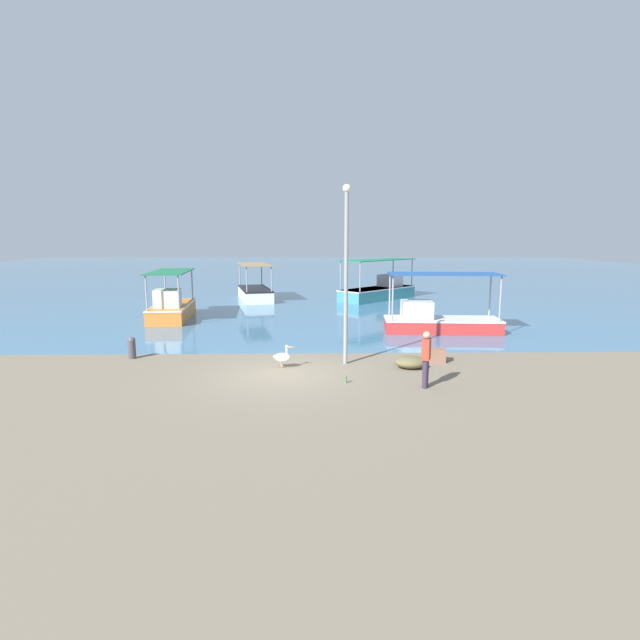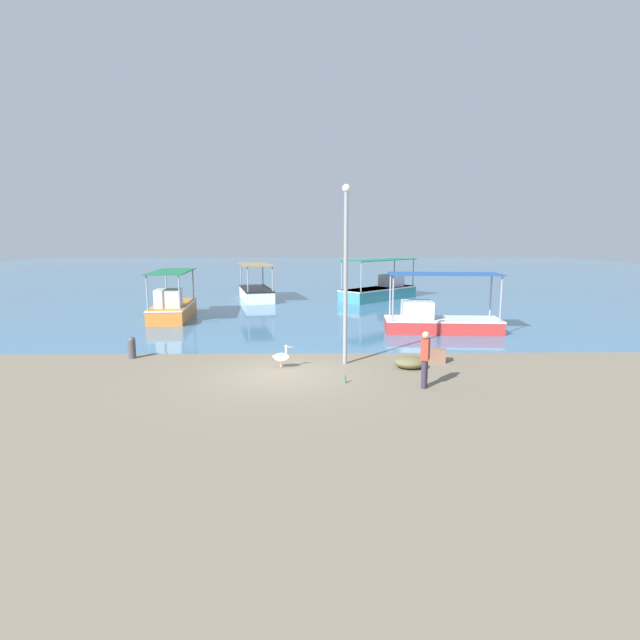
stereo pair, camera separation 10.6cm
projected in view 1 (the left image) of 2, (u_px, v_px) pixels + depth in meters
ground at (282, 375)px, 16.09m from camera, size 120.00×120.00×0.00m
harbor_water at (302, 272)px, 63.42m from camera, size 110.00×90.00×0.00m
fishing_boat_center at (379, 290)px, 35.47m from camera, size 6.03×5.96×2.83m
fishing_boat_far_right at (255, 292)px, 35.13m from camera, size 3.09×5.73×2.51m
fishing_boat_near_right at (438, 319)px, 23.37m from camera, size 5.45×2.36×2.74m
fishing_boat_near_left at (172, 307)px, 26.92m from camera, size 2.35×5.48×2.58m
pelican at (282, 357)px, 16.92m from camera, size 0.80×0.40×0.80m
lamp_post at (346, 266)px, 17.00m from camera, size 0.28×0.28×6.14m
mooring_bollard at (132, 347)px, 18.22m from camera, size 0.29×0.29×0.81m
fisherman_standing at (426, 358)px, 14.63m from camera, size 0.35×0.45×1.69m
net_pile at (410, 362)px, 16.92m from camera, size 1.07×0.91×0.41m
cargo_crate at (435, 355)px, 17.80m from camera, size 0.86×0.64×0.47m
glass_bottle at (346, 379)px, 15.21m from camera, size 0.07×0.07×0.27m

